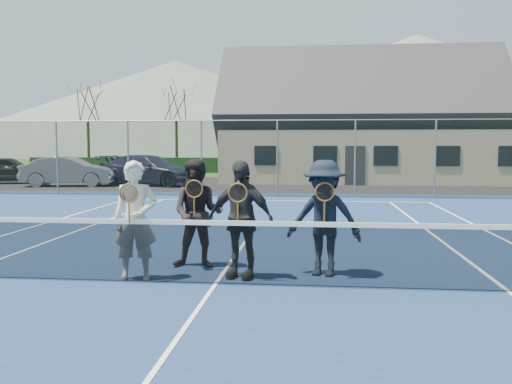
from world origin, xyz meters
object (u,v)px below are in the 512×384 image
player_a (135,220)px  car_a (7,170)px  car_b (69,171)px  player_b (198,213)px  player_c (240,219)px  player_d (324,218)px  clubhouse (359,111)px  tennis_net (215,250)px  car_c (149,170)px

player_a → car_a: bearing=125.0°
car_b → player_b: player_b is taller
car_a → car_b: bearing=-125.5°
player_c → car_a: bearing=128.4°
player_c → player_d: size_ratio=1.00×
car_a → clubhouse: (18.74, 4.52, 3.26)m
car_b → player_b: size_ratio=2.49×
player_c → player_a: bearing=-170.0°
tennis_net → clubhouse: (4.00, 24.00, 3.45)m
car_c → player_a: bearing=-148.3°
car_a → tennis_net: size_ratio=0.37×
car_c → clubhouse: (10.83, 5.03, 3.22)m
clubhouse → player_a: bearing=-102.4°
car_b → player_d: bearing=-153.7°
player_a → player_d: (2.83, 0.55, -0.00)m
car_c → player_d: size_ratio=2.95×
car_a → player_c: 24.23m
player_c → tennis_net: bearing=-122.5°
player_a → player_c: bearing=10.0°
car_c → player_b: size_ratio=2.95×
player_a → player_b: same height
player_d → player_c: bearing=-167.9°
car_b → tennis_net: 20.86m
player_a → player_d: 2.88m
car_c → tennis_net: 20.16m
car_a → car_b: car_b is taller
player_b → tennis_net: bearing=-66.2°
car_c → car_a: bearing=101.5°
player_a → car_b: bearing=117.8°
car_b → tennis_net: (10.61, -17.96, -0.20)m
player_d → clubhouse: bearing=84.0°
car_a → player_d: (16.32, -18.72, 0.19)m
car_b → clubhouse: size_ratio=0.29×
car_b → car_c: car_c is taller
car_a → player_b: (14.26, -18.38, 0.19)m
car_a → player_d: player_d is taller
player_a → player_b: bearing=49.2°
car_a → tennis_net: car_a is taller
tennis_net → player_b: bearing=113.8°
car_c → tennis_net: car_c is taller
tennis_net → clubhouse: size_ratio=0.75×
car_a → clubhouse: 19.56m
car_b → player_c: player_c is taller
car_c → player_a: size_ratio=2.95×
tennis_net → player_d: (1.58, 0.75, 0.38)m
car_b → car_c: (3.78, 1.00, 0.03)m
car_a → car_c: bearing=-109.1°
car_c → clubhouse: size_ratio=0.34×
car_a → player_a: 23.52m
tennis_net → player_d: player_d is taller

